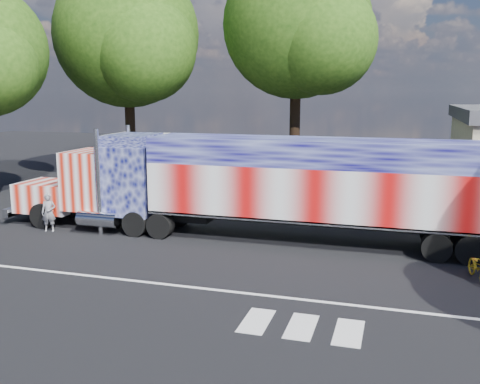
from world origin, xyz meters
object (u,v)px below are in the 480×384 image
(coach_bus, at_px, (213,167))
(bicycle, at_px, (478,267))
(semi_truck, at_px, (256,183))
(tree_nw_a, at_px, (129,36))
(tree_n_mid, at_px, (299,25))
(woman, at_px, (49,212))

(coach_bus, relative_size, bicycle, 7.34)
(bicycle, bearing_deg, semi_truck, 149.11)
(coach_bus, bearing_deg, tree_nw_a, 141.32)
(coach_bus, bearing_deg, tree_n_mid, 68.87)
(woman, xyz_separation_m, tree_nw_a, (-4.01, 15.27, 8.89))
(semi_truck, bearing_deg, tree_nw_a, 133.02)
(coach_bus, xyz_separation_m, tree_nw_a, (-8.55, 6.85, 7.88))
(coach_bus, height_order, tree_nw_a, tree_nw_a)
(bicycle, distance_m, tree_nw_a, 28.28)
(semi_truck, bearing_deg, tree_n_mid, 94.55)
(semi_truck, bearing_deg, woman, -170.39)
(semi_truck, bearing_deg, bicycle, -19.00)
(woman, distance_m, bicycle, 17.00)
(semi_truck, height_order, tree_nw_a, tree_nw_a)
(semi_truck, height_order, woman, semi_truck)
(semi_truck, bearing_deg, coach_bus, 121.82)
(coach_bus, bearing_deg, bicycle, -38.07)
(semi_truck, xyz_separation_m, woman, (-8.84, -1.50, -1.46))
(bicycle, height_order, tree_n_mid, tree_n_mid)
(bicycle, bearing_deg, woman, 163.75)
(woman, bearing_deg, semi_truck, -12.59)
(bicycle, bearing_deg, tree_n_mid, 105.77)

